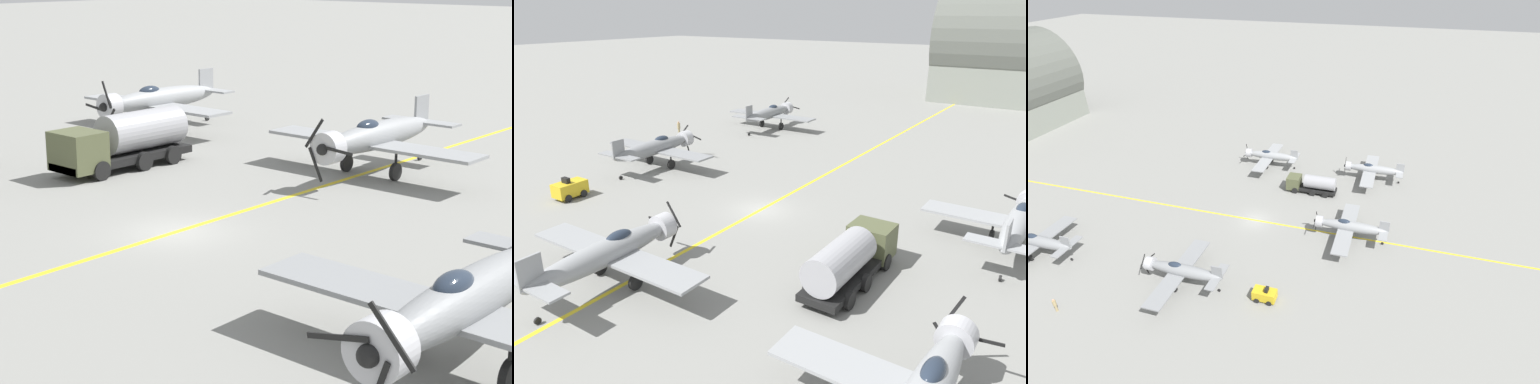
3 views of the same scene
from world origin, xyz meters
The scene contains 10 objects.
ground_plane centered at (0.00, 0.00, 0.00)m, with size 400.00×400.00×0.00m, color gray.
taxiway_stripe centered at (0.00, 0.00, 0.00)m, with size 0.30×160.00×0.01m, color yellow.
airplane_mid_right centered at (17.38, 3.37, 2.01)m, with size 12.00×9.98×3.74m.
airplane_far_left centered at (-15.02, 23.52, 2.01)m, with size 12.00×9.98×3.65m.
airplane_mid_left centered at (-14.68, 3.47, 2.01)m, with size 12.00×9.98×3.65m.
airplane_near_center centered at (-0.53, -13.66, 2.01)m, with size 12.00×9.98×3.65m.
airplane_near_right centered at (17.25, -14.88, 2.01)m, with size 12.00×9.98×3.69m.
fuel_tanker centered at (10.31, -5.99, 1.51)m, with size 2.68×8.00×2.98m.
tow_tractor centered at (-14.38, -6.50, 0.79)m, with size 1.57×2.60×1.79m.
ground_crew_walking centered at (-22.35, 14.46, 0.93)m, with size 0.37×0.37×1.71m.
Camera 3 is at (-44.66, -17.79, 32.88)m, focal length 28.00 mm.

